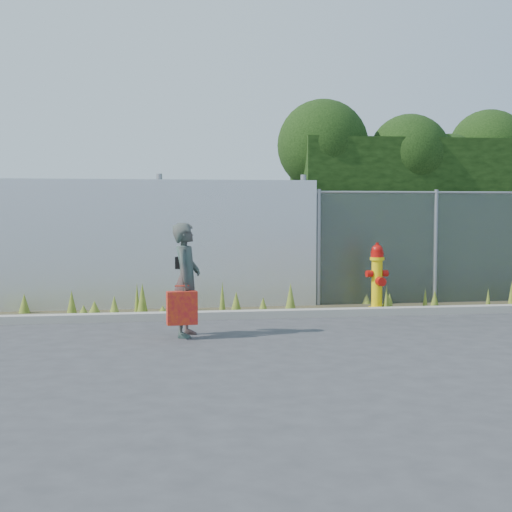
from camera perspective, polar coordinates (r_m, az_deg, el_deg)
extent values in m
plane|color=#39393B|center=(9.47, 3.09, -6.59)|extent=(80.00, 80.00, 0.00)
cube|color=gray|center=(11.20, 1.21, -4.65)|extent=(16.00, 0.22, 0.12)
cube|color=#403924|center=(11.80, 0.72, -4.50)|extent=(16.00, 1.20, 0.01)
cone|color=#566E21|center=(11.62, -12.79, -4.15)|extent=(0.23, 0.23, 0.24)
cone|color=#566E21|center=(12.71, 18.08, -3.30)|extent=(0.10, 0.10, 0.36)
cone|color=#566E21|center=(11.79, -14.53, -3.67)|extent=(0.17, 0.17, 0.40)
cone|color=#566E21|center=(11.70, -9.50, -3.39)|extent=(0.10, 0.10, 0.51)
cone|color=#566E21|center=(11.57, 2.78, -3.45)|extent=(0.20, 0.20, 0.50)
cone|color=#566E21|center=(12.82, 14.11, -3.33)|extent=(0.14, 0.14, 0.28)
cone|color=#566E21|center=(11.72, -6.93, -3.86)|extent=(0.11, 0.11, 0.30)
cone|color=#566E21|center=(12.09, 10.39, -3.34)|extent=(0.09, 0.09, 0.43)
cone|color=#566E21|center=(12.85, 8.85, -3.45)|extent=(0.16, 0.16, 0.19)
cone|color=#566E21|center=(11.39, -13.63, -4.39)|extent=(0.21, 0.21, 0.21)
cone|color=#566E21|center=(11.89, -5.87, -3.48)|extent=(0.15, 0.15, 0.41)
cone|color=#566E21|center=(12.52, 13.38, -3.36)|extent=(0.09, 0.09, 0.34)
cone|color=#566E21|center=(12.93, 10.64, -3.41)|extent=(0.12, 0.12, 0.20)
cone|color=#566E21|center=(11.27, -7.47, -4.47)|extent=(0.23, 0.23, 0.18)
cone|color=#566E21|center=(11.21, -11.27, -4.08)|extent=(0.19, 0.19, 0.37)
cone|color=#566E21|center=(12.25, 10.48, -3.66)|extent=(0.23, 0.23, 0.26)
cone|color=#566E21|center=(11.79, -1.60, -3.71)|extent=(0.18, 0.18, 0.33)
cone|color=#566E21|center=(11.63, 0.57, -3.99)|extent=(0.17, 0.17, 0.26)
cone|color=#566E21|center=(11.53, -9.08, -3.46)|extent=(0.19, 0.19, 0.52)
cone|color=#566E21|center=(11.55, -2.71, -3.39)|extent=(0.11, 0.11, 0.53)
cone|color=#566E21|center=(11.44, -6.92, -4.19)|extent=(0.19, 0.19, 0.25)
cone|color=#566E21|center=(12.16, -18.05, -3.68)|extent=(0.19, 0.19, 0.33)
cone|color=#566E21|center=(13.47, 19.77, -2.81)|extent=(0.12, 0.12, 0.42)
cube|color=silver|center=(12.21, -14.98, 0.82)|extent=(8.50, 0.08, 2.20)
cylinder|color=gray|center=(12.25, -7.70, 1.16)|extent=(0.10, 0.10, 2.30)
cylinder|color=gray|center=(12.54, 3.79, 1.25)|extent=(0.10, 0.10, 2.30)
cube|color=gray|center=(13.61, 18.24, 0.63)|extent=(6.50, 0.03, 2.00)
cylinder|color=gray|center=(13.59, 18.33, 4.84)|extent=(6.50, 0.04, 0.04)
cylinder|color=gray|center=(12.49, 5.03, 0.65)|extent=(0.07, 0.07, 2.05)
cylinder|color=gray|center=(13.16, 14.16, 0.71)|extent=(0.07, 0.07, 2.05)
cube|color=black|center=(14.62, 17.56, 2.81)|extent=(7.30, 1.60, 3.00)
sphere|color=black|center=(13.57, 5.36, 8.82)|extent=(1.71, 1.71, 1.71)
sphere|color=black|center=(13.77, 8.58, 6.33)|extent=(1.47, 1.47, 1.47)
sphere|color=black|center=(13.89, 12.17, 7.93)|extent=(1.53, 1.53, 1.53)
sphere|color=black|center=(14.18, 15.22, 7.17)|extent=(1.13, 1.13, 1.13)
sphere|color=black|center=(14.81, 18.12, 8.09)|extent=(1.56, 1.56, 1.56)
sphere|color=black|center=(15.20, 19.52, 6.70)|extent=(1.19, 1.19, 1.19)
cylinder|color=yellow|center=(12.17, 9.62, -4.17)|extent=(0.28, 0.28, 0.06)
cylinder|color=yellow|center=(12.13, 9.64, -2.31)|extent=(0.18, 0.18, 0.85)
cylinder|color=yellow|center=(12.09, 9.67, -0.21)|extent=(0.24, 0.24, 0.05)
cylinder|color=#B20F0A|center=(12.08, 9.67, 0.13)|extent=(0.21, 0.21, 0.10)
sphere|color=#B20F0A|center=(12.08, 9.67, 0.46)|extent=(0.19, 0.19, 0.19)
cylinder|color=#B20F0A|center=(12.07, 9.68, 0.93)|extent=(0.05, 0.05, 0.05)
cylinder|color=#B20F0A|center=(12.06, 9.02, -1.40)|extent=(0.10, 0.11, 0.11)
cylinder|color=#B20F0A|center=(12.15, 10.28, -1.38)|extent=(0.10, 0.11, 0.11)
cylinder|color=#B20F0A|center=(11.99, 9.86, -2.03)|extent=(0.15, 0.12, 0.15)
imported|color=#106A5C|center=(9.55, -5.60, -1.90)|extent=(0.51, 0.63, 1.52)
cube|color=#A50924|center=(9.35, -5.94, -4.16)|extent=(0.39, 0.15, 0.44)
cylinder|color=#A50924|center=(9.32, -5.96, -2.39)|extent=(0.19, 0.02, 0.02)
cube|color=black|center=(9.74, -5.80, -0.55)|extent=(0.22, 0.09, 0.17)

